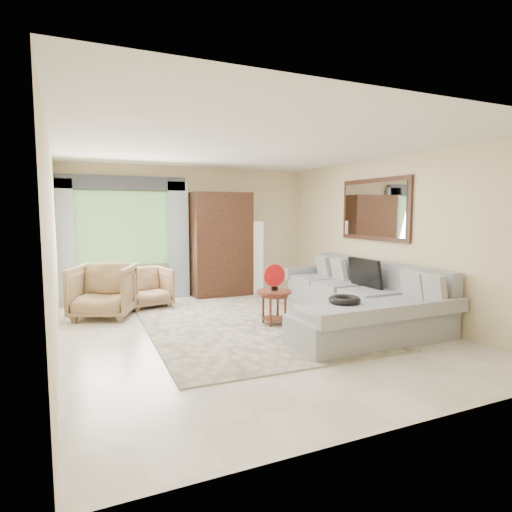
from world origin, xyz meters
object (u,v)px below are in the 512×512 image
sectional_sofa (359,304)px  floor_lamp (256,257)px  tv_screen (365,273)px  coffee_table (274,307)px  armoire (221,244)px  potted_plant (95,294)px  armchair_left (103,291)px  armchair_right (147,288)px

sectional_sofa → floor_lamp: bearing=98.3°
tv_screen → floor_lamp: 2.83m
coffee_table → armoire: size_ratio=0.25×
sectional_sofa → armoire: size_ratio=1.65×
floor_lamp → sectional_sofa: bearing=-81.7°
coffee_table → potted_plant: size_ratio=0.88×
sectional_sofa → armchair_left: sectional_sofa is taller
sectional_sofa → floor_lamp: 3.03m
potted_plant → sectional_sofa: bearing=-33.9°
coffee_table → armchair_right: armchair_right is taller
tv_screen → potted_plant: 4.60m
tv_screen → coffee_table: size_ratio=1.39×
floor_lamp → armoire: bearing=-175.7°
armchair_right → floor_lamp: (2.40, 0.54, 0.39)m
armchair_right → floor_lamp: bearing=1.3°
tv_screen → armchair_left: tv_screen is taller
coffee_table → armchair_left: 2.81m
floor_lamp → armchair_right: bearing=-167.3°
armchair_right → armoire: size_ratio=0.37×
sectional_sofa → armchair_right: (-2.84, 2.41, 0.07)m
armchair_right → floor_lamp: size_ratio=0.52×
tv_screen → armchair_left: (-3.88, 1.74, -0.29)m
armchair_left → potted_plant: bearing=121.4°
armchair_left → floor_lamp: 3.35m
sectional_sofa → armoire: bearing=113.1°
coffee_table → armoire: armoire is taller
coffee_table → potted_plant: 3.21m
sectional_sofa → tv_screen: bearing=38.3°
armchair_left → floor_lamp: (3.18, 1.00, 0.32)m
sectional_sofa → potted_plant: bearing=146.1°
tv_screen → armoire: armoire is taller
tv_screen → potted_plant: tv_screen is taller
tv_screen → coffee_table: (-1.58, 0.14, -0.44)m
armchair_left → armoire: 2.63m
tv_screen → armoire: (-1.50, 2.69, 0.33)m
armchair_left → potted_plant: size_ratio=1.57×
armchair_left → armchair_right: (0.78, 0.46, -0.08)m
sectional_sofa → coffee_table: (-1.31, 0.35, -0.00)m
sectional_sofa → armchair_right: 3.73m
tv_screen → sectional_sofa: bearing=-141.7°
coffee_table → armchair_left: bearing=145.2°
floor_lamp → potted_plant: bearing=-171.9°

